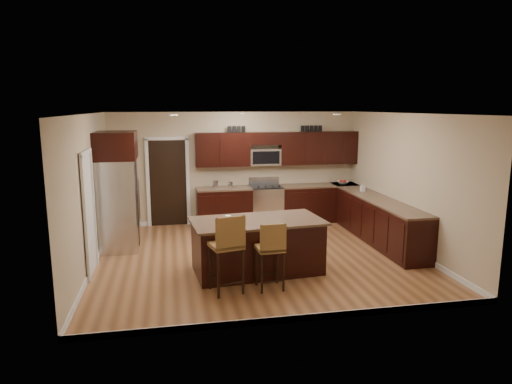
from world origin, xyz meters
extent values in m
plane|color=#96623B|center=(0.00, 0.00, 0.00)|extent=(6.00, 6.00, 0.00)
plane|color=silver|center=(0.00, 0.00, 2.70)|extent=(6.00, 6.00, 0.00)
plane|color=tan|center=(0.00, 2.75, 1.35)|extent=(6.00, 0.00, 6.00)
plane|color=tan|center=(-3.00, 0.00, 1.35)|extent=(0.00, 5.50, 5.50)
plane|color=tan|center=(3.00, 0.00, 1.35)|extent=(0.00, 5.50, 5.50)
cube|color=black|center=(-0.35, 2.45, 0.44)|extent=(1.30, 0.60, 0.88)
cube|color=black|center=(2.03, 2.45, 0.44)|extent=(1.94, 0.60, 0.88)
cube|color=black|center=(2.70, 0.48, 0.44)|extent=(0.60, 3.35, 0.88)
cube|color=brown|center=(-0.35, 2.45, 0.90)|extent=(1.30, 0.63, 0.04)
cube|color=brown|center=(2.03, 2.45, 0.90)|extent=(1.94, 0.63, 0.04)
cube|color=brown|center=(2.70, 0.48, 0.90)|extent=(0.63, 3.35, 0.04)
cube|color=black|center=(-0.35, 2.58, 1.82)|extent=(1.30, 0.33, 0.80)
cube|color=black|center=(2.03, 2.58, 1.82)|extent=(1.94, 0.33, 0.80)
cube|color=black|center=(0.68, 2.58, 2.07)|extent=(0.76, 0.33, 0.30)
cube|color=silver|center=(0.68, 2.45, 0.45)|extent=(0.76, 0.64, 0.90)
cube|color=black|center=(0.68, 2.45, 0.91)|extent=(0.76, 0.60, 0.03)
cube|color=black|center=(0.68, 2.15, 0.45)|extent=(0.65, 0.01, 0.45)
cube|color=silver|center=(0.68, 2.72, 1.02)|extent=(0.76, 0.05, 0.18)
cube|color=silver|center=(0.68, 2.60, 1.62)|extent=(0.76, 0.31, 0.40)
cube|color=black|center=(-1.65, 2.73, 1.03)|extent=(0.85, 0.03, 2.06)
cube|color=white|center=(-2.98, -0.30, 1.02)|extent=(0.03, 0.80, 2.04)
cube|color=black|center=(-0.16, -0.77, 0.44)|extent=(2.21, 1.25, 0.88)
cube|color=brown|center=(-0.16, -0.77, 0.90)|extent=(2.32, 1.36, 0.04)
cube|color=black|center=(-0.16, -0.77, 0.04)|extent=(2.12, 1.16, 0.09)
cube|color=olive|center=(-0.80, -1.55, 0.75)|extent=(0.56, 0.56, 0.07)
cube|color=olive|center=(-0.76, -1.75, 0.99)|extent=(0.46, 0.15, 0.49)
cylinder|color=black|center=(-1.00, -1.75, 0.36)|extent=(0.04, 0.04, 0.71)
cylinder|color=black|center=(-0.61, -1.75, 0.36)|extent=(0.04, 0.04, 0.71)
cylinder|color=black|center=(-1.00, -1.35, 0.36)|extent=(0.04, 0.04, 0.71)
cylinder|color=black|center=(-0.61, -1.35, 0.36)|extent=(0.04, 0.04, 0.71)
cube|color=olive|center=(-0.12, -1.55, 0.66)|extent=(0.43, 0.43, 0.06)
cube|color=olive|center=(-0.11, -1.73, 0.87)|extent=(0.41, 0.06, 0.43)
cylinder|color=black|center=(-0.29, -1.72, 0.31)|extent=(0.03, 0.03, 0.63)
cylinder|color=black|center=(0.06, -1.72, 0.31)|extent=(0.03, 0.03, 0.63)
cylinder|color=black|center=(-0.29, -1.37, 0.31)|extent=(0.03, 0.03, 0.63)
cylinder|color=black|center=(0.06, -1.37, 0.31)|extent=(0.03, 0.03, 0.63)
cube|color=silver|center=(-2.62, 1.00, 0.91)|extent=(0.72, 0.91, 1.81)
cube|color=black|center=(-2.26, 1.00, 0.91)|extent=(0.01, 0.02, 1.72)
cylinder|color=silver|center=(-2.23, 0.92, 1.00)|extent=(0.02, 0.02, 0.81)
cylinder|color=silver|center=(-2.23, 1.08, 1.00)|extent=(0.02, 0.02, 0.81)
cube|color=black|center=(-2.62, 1.00, 2.08)|extent=(0.78, 0.97, 0.54)
cube|color=olive|center=(0.11, 1.72, 0.01)|extent=(0.98, 0.77, 0.01)
imported|color=silver|center=(2.64, 2.45, 0.96)|extent=(0.32, 0.32, 0.07)
imported|color=#B2B2B2|center=(2.70, 1.37, 1.02)|extent=(0.09, 0.09, 0.19)
cylinder|color=silver|center=(-0.54, 2.45, 1.01)|extent=(0.12, 0.12, 0.18)
cylinder|color=silver|center=(-0.19, 2.45, 0.99)|extent=(0.11, 0.11, 0.14)
cylinder|color=white|center=(-0.66, -0.77, 0.97)|extent=(0.10, 0.10, 0.10)
camera|label=1|loc=(-1.61, -8.19, 2.83)|focal=32.00mm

